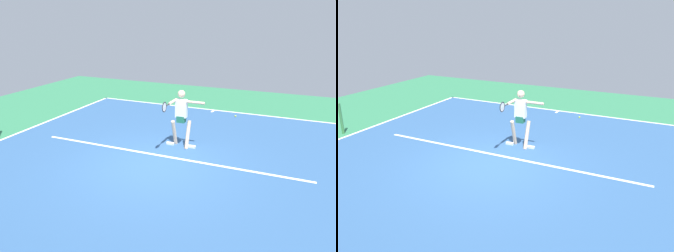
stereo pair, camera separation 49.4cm
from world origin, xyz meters
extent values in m
plane|color=#2D754C|center=(0.00, 0.00, 0.00)|extent=(20.91, 20.91, 0.00)
cube|color=#2D5484|center=(0.00, 0.00, 0.00)|extent=(10.95, 12.12, 0.00)
cube|color=white|center=(0.00, -6.01, 0.00)|extent=(10.95, 0.10, 0.01)
cube|color=white|center=(5.43, 0.00, 0.00)|extent=(0.10, 12.12, 0.01)
cube|color=white|center=(0.00, -0.69, 0.00)|extent=(8.21, 0.10, 0.01)
cube|color=white|center=(0.00, -5.81, 0.00)|extent=(0.10, 0.30, 0.01)
cylinder|color=beige|center=(-0.40, -1.63, 0.41)|extent=(0.12, 0.38, 0.86)
cube|color=white|center=(-0.53, -1.63, 0.04)|extent=(0.24, 0.10, 0.07)
cylinder|color=beige|center=(0.04, -1.62, 0.41)|extent=(0.12, 0.38, 0.86)
cube|color=white|center=(0.18, -1.62, 0.04)|extent=(0.24, 0.10, 0.07)
cube|color=#1E664C|center=(-0.18, -1.62, 0.89)|extent=(0.25, 0.20, 0.20)
cube|color=white|center=(-0.18, -1.62, 1.22)|extent=(0.34, 0.18, 0.55)
sphere|color=beige|center=(-0.18, -1.62, 1.67)|extent=(0.22, 0.22, 0.22)
cylinder|color=beige|center=(-0.62, -1.63, 1.45)|extent=(0.55, 0.09, 0.08)
cylinder|color=beige|center=(-0.01, -1.35, 1.48)|extent=(0.09, 0.55, 0.08)
cylinder|color=black|center=(-0.02, -0.96, 1.48)|extent=(0.03, 0.22, 0.03)
torus|color=black|center=(-0.02, -0.72, 1.48)|extent=(0.03, 0.29, 0.29)
cylinder|color=silver|center=(-0.02, -0.72, 1.48)|extent=(0.01, 0.25, 0.25)
sphere|color=#CCE033|center=(-1.06, -5.39, 0.03)|extent=(0.07, 0.07, 0.07)
camera|label=1|loc=(-3.67, 7.52, 3.95)|focal=36.06mm
camera|label=2|loc=(-4.11, 7.31, 3.95)|focal=36.06mm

